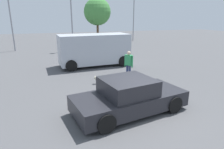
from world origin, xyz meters
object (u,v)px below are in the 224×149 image
(van_white, at_px, (94,49))
(sedan_foreground, at_px, (129,97))
(light_post_near, at_px, (134,7))
(light_post_mid, at_px, (71,11))
(pedestrian, at_px, (129,63))
(dog, at_px, (100,79))
(light_post_far, at_px, (10,12))

(van_white, bearing_deg, sedan_foreground, 83.23)
(van_white, xyz_separation_m, light_post_near, (9.32, 13.29, 3.60))
(light_post_near, distance_m, light_post_mid, 11.49)
(sedan_foreground, relative_size, pedestrian, 2.77)
(sedan_foreground, bearing_deg, light_post_near, 55.55)
(light_post_mid, bearing_deg, dog, -91.39)
(sedan_foreground, bearing_deg, light_post_far, 100.22)
(sedan_foreground, xyz_separation_m, light_post_near, (9.89, 20.78, 4.23))
(light_post_mid, relative_size, light_post_far, 1.03)
(light_post_near, bearing_deg, van_white, -125.06)
(dog, xyz_separation_m, light_post_mid, (0.28, 11.41, 3.77))
(pedestrian, height_order, light_post_far, light_post_far)
(light_post_mid, bearing_deg, van_white, -86.36)
(light_post_near, relative_size, light_post_far, 1.27)
(van_white, distance_m, light_post_mid, 7.85)
(pedestrian, relative_size, light_post_near, 0.22)
(dog, height_order, van_white, van_white)
(sedan_foreground, relative_size, dog, 7.25)
(sedan_foreground, height_order, light_post_near, light_post_near)
(sedan_foreground, bearing_deg, pedestrian, 57.42)
(light_post_mid, distance_m, light_post_far, 6.09)
(van_white, height_order, light_post_mid, light_post_mid)
(light_post_near, relative_size, light_post_mid, 1.23)
(sedan_foreground, bearing_deg, light_post_mid, 80.60)
(van_white, bearing_deg, pedestrian, 103.49)
(dog, xyz_separation_m, van_white, (0.74, 4.09, 0.96))
(pedestrian, xyz_separation_m, light_post_near, (8.25, 17.03, 3.87))
(van_white, distance_m, light_post_far, 11.33)
(sedan_foreground, height_order, light_post_mid, light_post_mid)
(pedestrian, height_order, light_post_near, light_post_near)
(light_post_near, bearing_deg, sedan_foreground, -115.45)
(dog, height_order, light_post_far, light_post_far)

